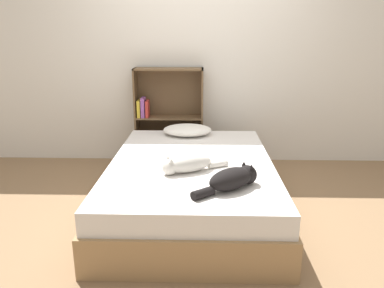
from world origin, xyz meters
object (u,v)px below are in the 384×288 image
pillow (187,130)px  cat_light (187,164)px  bookshelf (168,116)px  bed (192,185)px  cat_dark (233,179)px

pillow → cat_light: (0.04, -1.11, 0.01)m
cat_light → bookshelf: bearing=-104.5°
bed → pillow: size_ratio=4.05×
pillow → cat_dark: size_ratio=1.07×
bed → bookshelf: size_ratio=1.84×
bed → pillow: pillow is taller
bed → pillow: 0.88m
bookshelf → bed: bearing=-75.9°
cat_dark → bookshelf: bookshelf is taller
pillow → bookshelf: bearing=119.4°
cat_light → pillow: bearing=-113.1°
pillow → cat_dark: (0.38, -1.42, 0.02)m
pillow → cat_dark: 1.47m
pillow → cat_dark: cat_dark is taller
bed → pillow: (-0.07, 0.83, 0.29)m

